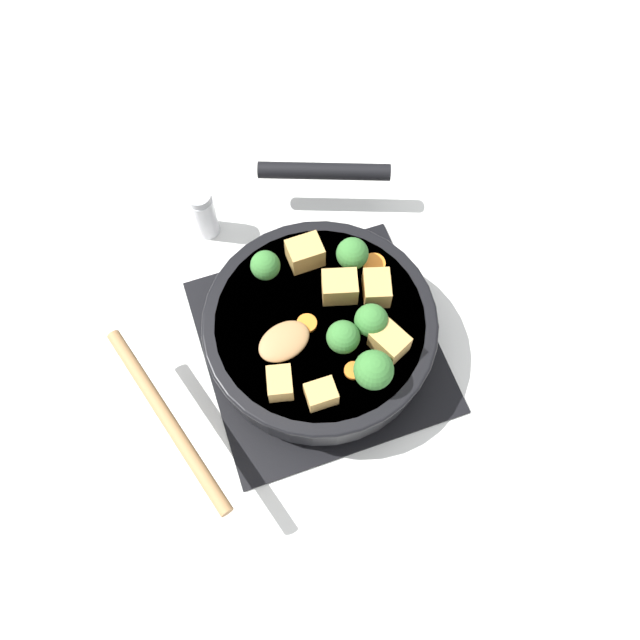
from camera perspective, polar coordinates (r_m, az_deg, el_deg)
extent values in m
plane|color=silver|center=(0.86, 0.00, -2.37)|extent=(2.40, 2.40, 0.00)
cube|color=black|center=(0.86, 0.00, -2.27)|extent=(0.31, 0.31, 0.01)
torus|color=black|center=(0.84, 0.00, -1.85)|extent=(0.24, 0.24, 0.01)
cube|color=black|center=(0.84, 0.00, -1.85)|extent=(0.01, 0.23, 0.01)
cube|color=black|center=(0.84, 0.00, -1.85)|extent=(0.23, 0.01, 0.01)
cylinder|color=black|center=(0.81, 0.00, -0.88)|extent=(0.29, 0.29, 0.06)
cylinder|color=#5B3316|center=(0.80, 0.00, -0.76)|extent=(0.27, 0.27, 0.05)
torus|color=black|center=(0.79, 0.00, -0.12)|extent=(0.30, 0.30, 0.01)
cylinder|color=black|center=(0.92, 0.38, 13.45)|extent=(0.09, 0.19, 0.02)
ellipsoid|color=#A87A4C|center=(0.76, -3.30, -1.96)|extent=(0.07, 0.08, 0.01)
cylinder|color=#A87A4C|center=(0.75, -13.83, -8.71)|extent=(0.26, 0.09, 0.02)
cube|color=tan|center=(0.73, 0.10, -6.79)|extent=(0.03, 0.04, 0.03)
cube|color=tan|center=(0.76, 6.36, -2.00)|extent=(0.05, 0.05, 0.03)
cube|color=tan|center=(0.74, -3.69, -5.79)|extent=(0.04, 0.04, 0.03)
cube|color=tan|center=(0.81, -1.38, 6.14)|extent=(0.04, 0.04, 0.03)
cube|color=tan|center=(0.79, 5.21, 2.93)|extent=(0.05, 0.04, 0.03)
cube|color=tan|center=(0.78, 1.81, 3.05)|extent=(0.05, 0.05, 0.04)
cylinder|color=#709956|center=(0.81, -4.91, 4.28)|extent=(0.01, 0.01, 0.01)
sphere|color=#387533|center=(0.79, -5.02, 5.00)|extent=(0.04, 0.04, 0.04)
cylinder|color=#709956|center=(0.76, 2.08, -2.20)|extent=(0.01, 0.01, 0.01)
sphere|color=#387533|center=(0.74, 2.14, -1.57)|extent=(0.04, 0.04, 0.04)
cylinder|color=#709956|center=(0.75, 4.79, -5.20)|extent=(0.01, 0.01, 0.01)
sphere|color=#387533|center=(0.73, 4.93, -4.57)|extent=(0.05, 0.05, 0.05)
cylinder|color=#709956|center=(0.77, 4.59, -0.71)|extent=(0.01, 0.01, 0.01)
sphere|color=#387533|center=(0.75, 4.71, -0.04)|extent=(0.04, 0.04, 0.04)
cylinder|color=#709956|center=(0.81, 2.90, 5.30)|extent=(0.01, 0.01, 0.01)
sphere|color=#387533|center=(0.80, 2.97, 6.08)|extent=(0.04, 0.04, 0.04)
cylinder|color=orange|center=(0.78, -1.31, -0.03)|extent=(0.03, 0.03, 0.01)
cylinder|color=orange|center=(0.75, 3.07, -4.64)|extent=(0.02, 0.02, 0.01)
cylinder|color=orange|center=(0.82, 4.95, 5.15)|extent=(0.03, 0.03, 0.01)
cylinder|color=white|center=(0.93, -10.54, 9.35)|extent=(0.04, 0.04, 0.07)
cylinder|color=#B7B7BC|center=(0.90, -11.01, 10.90)|extent=(0.03, 0.03, 0.01)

